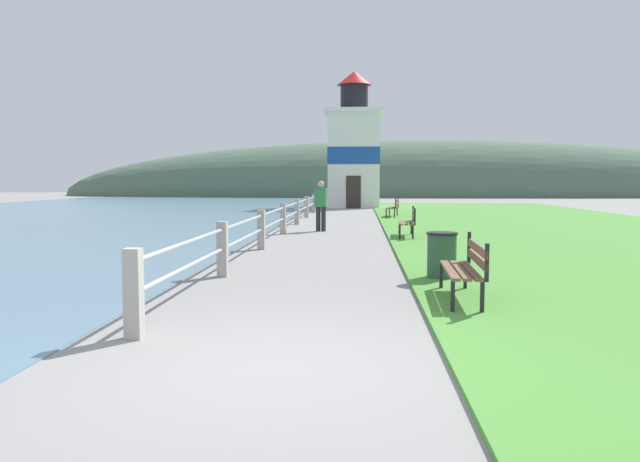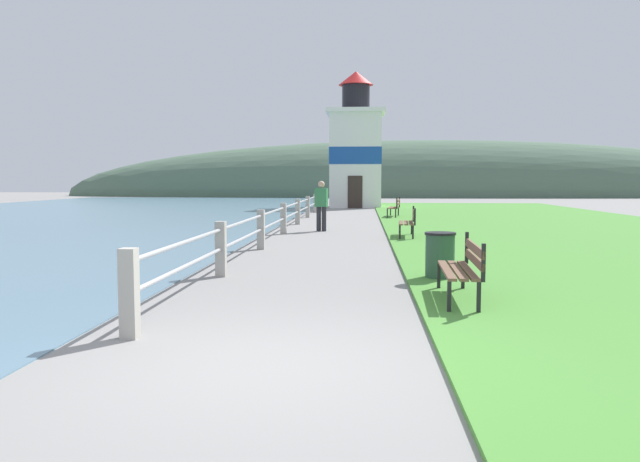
{
  "view_description": "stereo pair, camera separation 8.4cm",
  "coord_description": "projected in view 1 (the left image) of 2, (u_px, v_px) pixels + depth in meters",
  "views": [
    {
      "loc": [
        0.87,
        -5.59,
        1.74
      ],
      "look_at": [
        -0.26,
        11.94,
        0.3
      ],
      "focal_mm": 35.0,
      "sensor_mm": 36.0,
      "label": 1
    },
    {
      "loc": [
        0.95,
        -5.59,
        1.74
      ],
      "look_at": [
        -0.26,
        11.94,
        0.3
      ],
      "focal_mm": 35.0,
      "sensor_mm": 36.0,
      "label": 2
    }
  ],
  "objects": [
    {
      "name": "ground_plane",
      "position": [
        265.0,
        369.0,
        5.76
      ],
      "size": [
        160.0,
        160.0,
        0.0
      ],
      "primitive_type": "plane",
      "color": "gray"
    },
    {
      "name": "grass_verge",
      "position": [
        559.0,
        230.0,
        21.4
      ],
      "size": [
        12.0,
        48.66,
        0.06
      ],
      "color": "#4C8E38",
      "rests_on": "ground_plane"
    },
    {
      "name": "seawall_railing",
      "position": [
        283.0,
        216.0,
        20.02
      ],
      "size": [
        0.18,
        26.75,
        1.0
      ],
      "color": "#A8A399",
      "rests_on": "ground_plane"
    },
    {
      "name": "park_bench_near",
      "position": [
        466.0,
        265.0,
        8.79
      ],
      "size": [
        0.55,
        1.84,
        0.94
      ],
      "rotation": [
        0.0,
        0.0,
        3.1
      ],
      "color": "brown",
      "rests_on": "ground_plane"
    },
    {
      "name": "park_bench_midway",
      "position": [
        409.0,
        221.0,
        18.52
      ],
      "size": [
        0.56,
        1.7,
        0.94
      ],
      "rotation": [
        0.0,
        0.0,
        3.09
      ],
      "color": "brown",
      "rests_on": "ground_plane"
    },
    {
      "name": "park_bench_far",
      "position": [
        394.0,
        206.0,
        28.63
      ],
      "size": [
        0.69,
        1.84,
        0.94
      ],
      "rotation": [
        0.0,
        0.0,
        3.02
      ],
      "color": "brown",
      "rests_on": "ground_plane"
    },
    {
      "name": "lighthouse",
      "position": [
        354.0,
        151.0,
        39.68
      ],
      "size": [
        3.67,
        3.67,
        8.58
      ],
      "color": "white",
      "rests_on": "ground_plane"
    },
    {
      "name": "person_strolling",
      "position": [
        321.0,
        204.0,
        21.14
      ],
      "size": [
        0.46,
        0.32,
        1.71
      ],
      "rotation": [
        0.0,
        0.0,
        1.34
      ],
      "color": "#28282D",
      "rests_on": "ground_plane"
    },
    {
      "name": "trash_bin",
      "position": [
        442.0,
        256.0,
        10.77
      ],
      "size": [
        0.54,
        0.54,
        0.84
      ],
      "color": "#2D5138",
      "rests_on": "ground_plane"
    },
    {
      "name": "distant_hillside",
      "position": [
        426.0,
        196.0,
        67.35
      ],
      "size": [
        80.0,
        16.0,
        12.0
      ],
      "color": "#4C6651",
      "rests_on": "ground_plane"
    }
  ]
}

